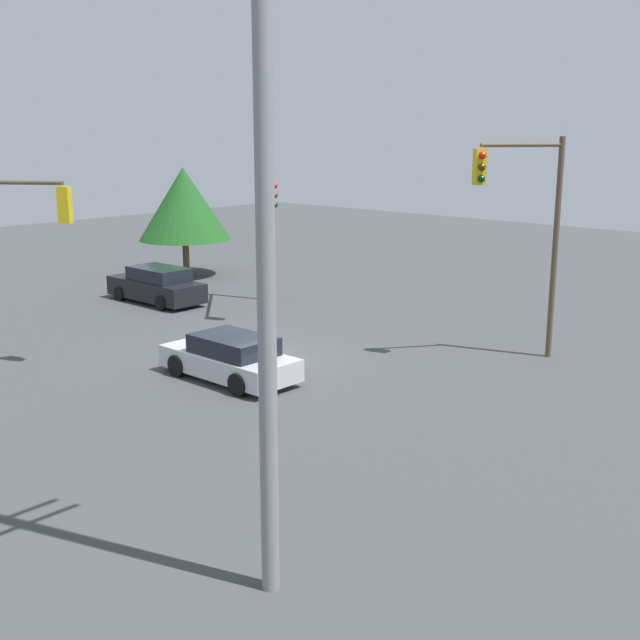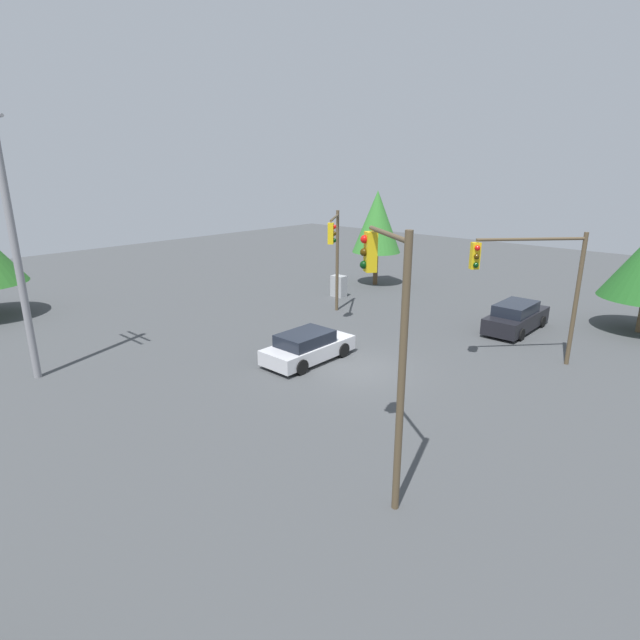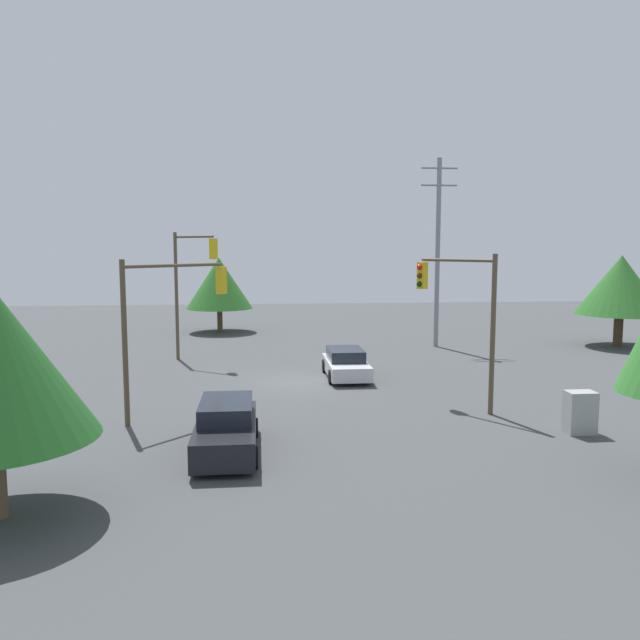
{
  "view_description": "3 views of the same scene",
  "coord_description": "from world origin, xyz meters",
  "px_view_note": "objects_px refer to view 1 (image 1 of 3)",
  "views": [
    {
      "loc": [
        16.68,
        17.44,
        7.02
      ],
      "look_at": [
        0.23,
        2.49,
        1.73
      ],
      "focal_mm": 45.0,
      "sensor_mm": 36.0,
      "label": 1
    },
    {
      "loc": [
        -11.99,
        15.31,
        8.07
      ],
      "look_at": [
        0.75,
        1.32,
        2.27
      ],
      "focal_mm": 28.0,
      "sensor_mm": 36.0,
      "label": 2
    },
    {
      "loc": [
        -1.98,
        -27.61,
        5.96
      ],
      "look_at": [
        1.02,
        2.39,
        2.51
      ],
      "focal_mm": 35.0,
      "sensor_mm": 36.0,
      "label": 3
    }
  ],
  "objects_px": {
    "traffic_signal_aux": "(6,237)",
    "traffic_signal_main": "(527,213)",
    "sedan_silver": "(230,358)",
    "sedan_dark": "(157,286)",
    "traffic_signal_cross": "(268,212)"
  },
  "relations": [
    {
      "from": "sedan_silver",
      "to": "traffic_signal_aux",
      "type": "xyz_separation_m",
      "value": [
        3.49,
        -5.83,
        3.32
      ]
    },
    {
      "from": "sedan_dark",
      "to": "traffic_signal_aux",
      "type": "xyz_separation_m",
      "value": [
        8.5,
        4.42,
        3.25
      ]
    },
    {
      "from": "sedan_dark",
      "to": "traffic_signal_main",
      "type": "bearing_deg",
      "value": -80.55
    },
    {
      "from": "traffic_signal_main",
      "to": "traffic_signal_aux",
      "type": "height_order",
      "value": "traffic_signal_main"
    },
    {
      "from": "sedan_silver",
      "to": "traffic_signal_main",
      "type": "relative_size",
      "value": 0.63
    },
    {
      "from": "sedan_silver",
      "to": "traffic_signal_cross",
      "type": "distance_m",
      "value": 9.76
    },
    {
      "from": "sedan_dark",
      "to": "traffic_signal_aux",
      "type": "relative_size",
      "value": 0.8
    },
    {
      "from": "sedan_dark",
      "to": "traffic_signal_cross",
      "type": "bearing_deg",
      "value": -64.36
    },
    {
      "from": "traffic_signal_aux",
      "to": "traffic_signal_main",
      "type": "bearing_deg",
      "value": 10.85
    },
    {
      "from": "sedan_dark",
      "to": "traffic_signal_aux",
      "type": "distance_m",
      "value": 10.11
    },
    {
      "from": "sedan_dark",
      "to": "traffic_signal_cross",
      "type": "distance_m",
      "value": 5.93
    },
    {
      "from": "traffic_signal_main",
      "to": "traffic_signal_cross",
      "type": "xyz_separation_m",
      "value": [
        0.39,
        -10.83,
        -0.66
      ]
    },
    {
      "from": "traffic_signal_cross",
      "to": "traffic_signal_aux",
      "type": "bearing_deg",
      "value": -47.89
    },
    {
      "from": "sedan_silver",
      "to": "traffic_signal_main",
      "type": "bearing_deg",
      "value": -33.87
    },
    {
      "from": "sedan_dark",
      "to": "sedan_silver",
      "type": "distance_m",
      "value": 11.41
    }
  ]
}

